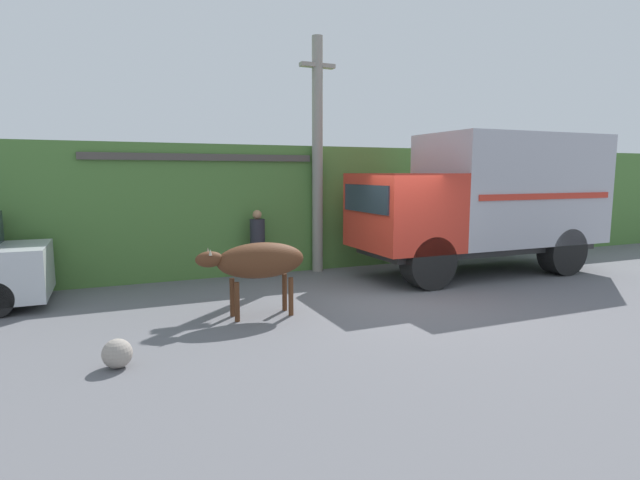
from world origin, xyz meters
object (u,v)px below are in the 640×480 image
at_px(brown_cow, 259,261).
at_px(roadside_rock, 117,353).
at_px(cargo_truck, 488,198).
at_px(pedestrian_on_hill, 258,241).
at_px(utility_pole, 317,153).

bearing_deg(brown_cow, roadside_rock, -148.93).
bearing_deg(brown_cow, cargo_truck, 10.62).
relative_size(brown_cow, pedestrian_on_hill, 1.17).
distance_m(cargo_truck, brown_cow, 6.67).
xyz_separation_m(brown_cow, utility_pole, (2.56, 3.43, 2.05)).
xyz_separation_m(cargo_truck, roadside_rock, (-8.82, -3.10, -1.72)).
bearing_deg(utility_pole, brown_cow, -126.82).
height_order(brown_cow, utility_pole, utility_pole).
distance_m(cargo_truck, roadside_rock, 9.51).
relative_size(cargo_truck, utility_pole, 1.10).
bearing_deg(roadside_rock, utility_pole, 45.38).
distance_m(brown_cow, pedestrian_on_hill, 3.35).
bearing_deg(brown_cow, utility_pole, 50.57).
distance_m(pedestrian_on_hill, utility_pole, 2.72).
distance_m(pedestrian_on_hill, roadside_rock, 5.87).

